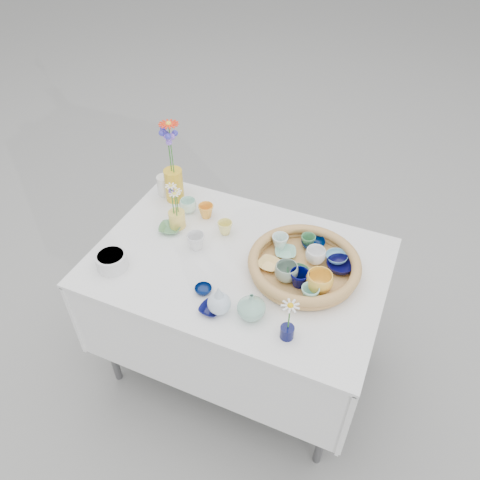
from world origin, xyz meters
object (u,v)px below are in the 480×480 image
at_px(tall_vase_yellow, 174,185).
at_px(display_table, 239,361).
at_px(bud_vase_seafoam, 251,306).
at_px(wicker_tray, 304,265).

bearing_deg(tall_vase_yellow, display_table, -31.14).
distance_m(display_table, bud_vase_seafoam, 0.88).
bearing_deg(display_table, bud_vase_seafoam, -56.85).
distance_m(bud_vase_seafoam, tall_vase_yellow, 0.84).
distance_m(wicker_tray, bud_vase_seafoam, 0.33).
relative_size(wicker_tray, bud_vase_seafoam, 4.12).
xyz_separation_m(display_table, tall_vase_yellow, (-0.47, 0.28, 0.85)).
bearing_deg(bud_vase_seafoam, display_table, 123.15).
relative_size(bud_vase_seafoam, tall_vase_yellow, 0.67).
height_order(bud_vase_seafoam, tall_vase_yellow, tall_vase_yellow).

